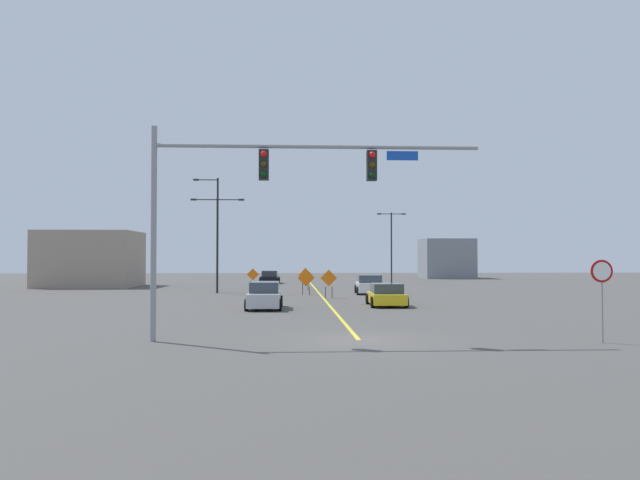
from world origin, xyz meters
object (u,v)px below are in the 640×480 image
Objects in this scene: street_lamp_near_left at (391,241)px; stop_sign at (602,284)px; car_white_distant at (370,285)px; construction_sign_left_lane at (253,276)px; car_silver_near at (264,296)px; car_black_far at (270,277)px; car_yellow_passing at (386,295)px; traffic_signal_assembly at (261,184)px; construction_sign_right_shoulder at (305,276)px; street_lamp_mid_left at (216,229)px; construction_sign_right_lane at (306,279)px; construction_sign_left_shoulder at (329,280)px; street_lamp_near_right at (217,235)px.

stop_sign is at bearing -91.26° from street_lamp_near_left.
car_white_distant is at bearing 98.44° from stop_sign.
construction_sign_left_lane is 22.43m from car_silver_near.
car_black_far is (-0.67, 33.41, -0.06)m from car_silver_near.
car_silver_near reaches higher than car_yellow_passing.
car_silver_near is (-0.36, 13.41, -4.66)m from traffic_signal_assembly.
car_white_distant is (7.61, 13.66, -0.02)m from car_silver_near.
construction_sign_right_shoulder is at bearing 85.69° from traffic_signal_assembly.
car_silver_near is at bearing -74.92° from street_lamp_mid_left.
car_yellow_passing is at bearing 12.57° from car_silver_near.
construction_sign_right_lane reaches higher than car_silver_near.
street_lamp_mid_left is at bearing 105.08° from car_silver_near.
car_white_distant is (-4.18, 28.15, -1.27)m from stop_sign.
construction_sign_left_shoulder reaches higher than construction_sign_left_lane.
street_lamp_near_left is 19.90m from construction_sign_left_lane.
construction_sign_right_lane is 1.00× the size of construction_sign_right_shoulder.
traffic_signal_assembly reaches higher than stop_sign.
stop_sign is 49.81m from street_lamp_near_left.
construction_sign_right_lane is at bearing -80.79° from car_black_far.
street_lamp_mid_left is 17.27m from car_black_far.
street_lamp_near_left is 27.90m from construction_sign_left_shoulder.
traffic_signal_assembly reaches higher than car_silver_near.
street_lamp_near_right is at bearing 105.77° from car_silver_near.
car_white_distant is at bearing -103.71° from street_lamp_near_left.
construction_sign_right_lane is at bearing 111.18° from car_yellow_passing.
car_yellow_passing is 0.98× the size of car_silver_near.
street_lamp_mid_left is at bearing 99.26° from traffic_signal_assembly.
construction_sign_left_shoulder is 1.02× the size of construction_sign_right_lane.
street_lamp_mid_left is 4.83× the size of construction_sign_right_lane.
street_lamp_near_right is 0.81× the size of street_lamp_mid_left.
car_black_far is 21.42m from car_white_distant.
traffic_signal_assembly is 1.50× the size of street_lamp_near_right.
construction_sign_left_lane is at bearing -96.26° from car_black_far.
street_lamp_near_left is at bearing 49.41° from street_lamp_near_right.
car_yellow_passing is (8.92, -20.78, -0.54)m from construction_sign_left_lane.
construction_sign_left_lane is 0.44× the size of car_yellow_passing.
traffic_signal_assembly is at bearing -104.43° from street_lamp_near_left.
street_lamp_near_left is 1.90× the size of car_yellow_passing.
construction_sign_right_lane is at bearing 78.28° from car_silver_near.
construction_sign_left_lane is 14.69m from construction_sign_left_shoulder.
traffic_signal_assembly reaches higher than car_white_distant.
construction_sign_left_lane is 0.93× the size of construction_sign_left_shoulder.
street_lamp_mid_left is (-16.42, 31.71, 3.18)m from stop_sign.
street_lamp_near_right is 1.79× the size of car_silver_near.
car_silver_near is (4.64, -17.22, -4.43)m from street_lamp_mid_left.
street_lamp_near_right is 12.61m from car_white_distant.
street_lamp_near_right is at bearing -80.21° from street_lamp_mid_left.
construction_sign_left_shoulder is at bearing 108.05° from stop_sign.
street_lamp_near_left is 3.96× the size of construction_sign_left_shoulder.
construction_sign_right_shoulder reaches higher than construction_sign_left_lane.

